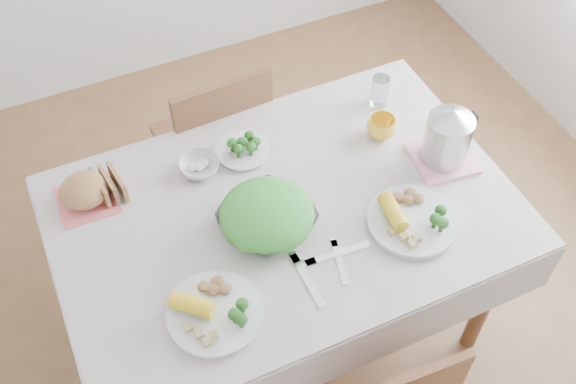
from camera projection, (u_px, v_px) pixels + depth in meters
name	position (u px, v px, depth m)	size (l,w,h in m)	color
floor	(286.00, 322.00, 2.80)	(3.60, 3.60, 0.00)	brown
dining_table	(285.00, 273.00, 2.52)	(1.40, 0.90, 0.75)	brown
tablecloth	(285.00, 211.00, 2.22)	(1.50, 1.00, 0.01)	beige
chair_far	(211.00, 138.00, 2.83)	(0.41, 0.41, 0.91)	brown
salad_bowl	(267.00, 221.00, 2.14)	(0.29, 0.29, 0.07)	white
dinner_plate_left	(215.00, 314.00, 1.96)	(0.28, 0.28, 0.02)	white
dinner_plate_right	(412.00, 221.00, 2.17)	(0.29, 0.29, 0.02)	white
broccoli_plate	(243.00, 151.00, 2.37)	(0.19, 0.19, 0.02)	beige
napkin	(87.00, 200.00, 2.24)	(0.19, 0.19, 0.00)	#EF6364
bread_loaf	(84.00, 189.00, 2.20)	(0.16, 0.15, 0.10)	#94633A
fruit_bowl	(200.00, 166.00, 2.31)	(0.14, 0.14, 0.04)	white
yellow_mug	(381.00, 127.00, 2.40)	(0.10, 0.10, 0.08)	yellow
glass_tumbler	(380.00, 91.00, 2.49)	(0.06, 0.06, 0.12)	white
pink_tray	(442.00, 158.00, 2.35)	(0.20, 0.20, 0.02)	pink
electric_kettle	(448.00, 136.00, 2.26)	(0.16, 0.16, 0.22)	#B2B5BA
fork_left	(307.00, 280.00, 2.04)	(0.02, 0.21, 0.00)	silver
fork_right	(340.00, 262.00, 2.08)	(0.02, 0.17, 0.00)	silver
knife	(338.00, 253.00, 2.10)	(0.03, 0.22, 0.00)	silver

